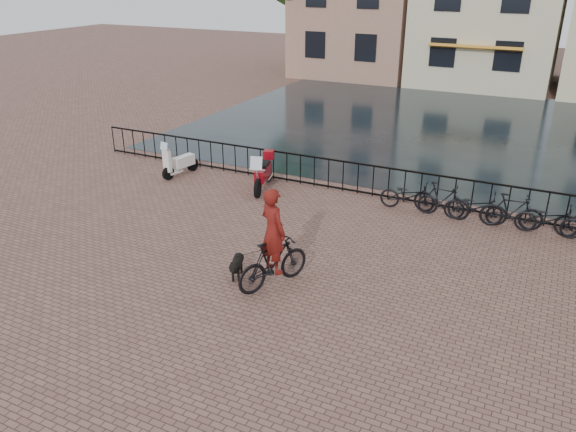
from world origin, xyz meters
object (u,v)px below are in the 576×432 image
at_px(motorcycle, 263,169).
at_px(scooter, 180,156).
at_px(cyclist, 273,244).
at_px(dog, 237,266).

distance_m(motorcycle, scooter, 3.21).
relative_size(cyclist, scooter, 1.81).
bearing_deg(motorcycle, cyclist, -73.91).
bearing_deg(scooter, cyclist, -28.58).
bearing_deg(scooter, dog, -33.36).
height_order(dog, scooter, scooter).
relative_size(cyclist, motorcycle, 1.37).
bearing_deg(motorcycle, scooter, 167.11).
bearing_deg(dog, motorcycle, 91.50).
xyz_separation_m(dog, motorcycle, (-2.17, 5.28, 0.40)).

